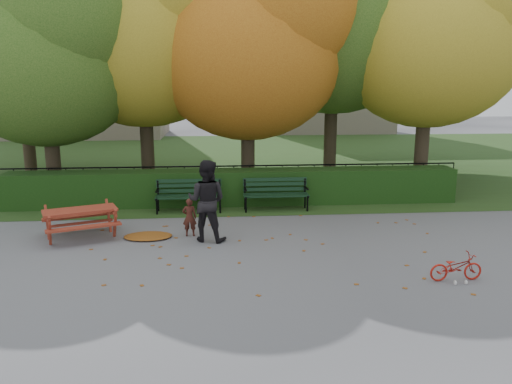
{
  "coord_description": "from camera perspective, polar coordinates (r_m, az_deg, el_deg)",
  "views": [
    {
      "loc": [
        -0.6,
        -9.77,
        3.39
      ],
      "look_at": [
        0.36,
        1.42,
        1.0
      ],
      "focal_mm": 35.0,
      "sensor_mm": 36.0,
      "label": 1
    }
  ],
  "objects": [
    {
      "name": "hedge",
      "position": [
        14.57,
        -2.43,
        0.56
      ],
      "size": [
        13.0,
        0.9,
        1.0
      ],
      "primitive_type": "cube",
      "color": "black",
      "rests_on": "ground"
    },
    {
      "name": "adult",
      "position": [
        11.07,
        -5.67,
        -0.99
      ],
      "size": [
        1.06,
        0.93,
        1.82
      ],
      "primitive_type": "imported",
      "rotation": [
        0.0,
        0.0,
        2.83
      ],
      "color": "black",
      "rests_on": "ground"
    },
    {
      "name": "tree_e",
      "position": [
        17.18,
        20.58,
        16.94
      ],
      "size": [
        6.09,
        5.8,
        8.16
      ],
      "color": "#2E2419",
      "rests_on": "ground"
    },
    {
      "name": "tree_g",
      "position": [
        21.57,
        20.5,
        16.56
      ],
      "size": [
        6.3,
        6.0,
        8.55
      ],
      "color": "#2E2419",
      "rests_on": "ground"
    },
    {
      "name": "tree_a",
      "position": [
        16.06,
        -22.28,
        15.19
      ],
      "size": [
        5.88,
        5.6,
        7.48
      ],
      "color": "#2E2419",
      "rests_on": "ground"
    },
    {
      "name": "bench_left",
      "position": [
        13.79,
        -7.68,
        -0.11
      ],
      "size": [
        1.8,
        0.57,
        0.88
      ],
      "color": "black",
      "rests_on": "ground"
    },
    {
      "name": "picnic_table",
      "position": [
        11.95,
        -19.44,
        -2.56
      ],
      "size": [
        1.93,
        1.76,
        0.77
      ],
      "rotation": [
        0.0,
        0.0,
        0.37
      ],
      "color": "maroon",
      "rests_on": "ground"
    },
    {
      "name": "iron_fence",
      "position": [
        15.35,
        -2.56,
        1.29
      ],
      "size": [
        14.0,
        0.04,
        1.02
      ],
      "color": "black",
      "rests_on": "ground"
    },
    {
      "name": "building_left",
      "position": [
        36.97,
        -18.9,
        17.78
      ],
      "size": [
        10.0,
        7.0,
        15.0
      ],
      "primitive_type": "cube",
      "color": "#C6B39A",
      "rests_on": "ground"
    },
    {
      "name": "tree_d",
      "position": [
        17.77,
        10.42,
        20.21
      ],
      "size": [
        7.14,
        6.8,
        9.58
      ],
      "color": "#2E2419",
      "rests_on": "ground"
    },
    {
      "name": "leaf_scatter",
      "position": [
        10.64,
        -1.41,
        -6.54
      ],
      "size": [
        9.0,
        5.7,
        0.01
      ],
      "primitive_type": null,
      "color": "brown",
      "rests_on": "ground"
    },
    {
      "name": "grass_strip",
      "position": [
        24.02,
        -3.4,
        3.89
      ],
      "size": [
        90.0,
        90.0,
        0.0
      ],
      "primitive_type": "plane",
      "color": "#253C16",
      "rests_on": "ground"
    },
    {
      "name": "tree_b",
      "position": [
        16.74,
        -11.79,
        18.68
      ],
      "size": [
        6.72,
        6.4,
        8.79
      ],
      "color": "#2E2419",
      "rests_on": "ground"
    },
    {
      "name": "bench_right",
      "position": [
        13.88,
        2.26,
        0.07
      ],
      "size": [
        1.8,
        0.57,
        0.88
      ],
      "color": "black",
      "rests_on": "ground"
    },
    {
      "name": "child",
      "position": [
        11.55,
        -7.61,
        -2.88
      ],
      "size": [
        0.32,
        0.21,
        0.89
      ],
      "primitive_type": "imported",
      "rotation": [
        0.0,
        0.0,
        3.14
      ],
      "color": "#441D16",
      "rests_on": "ground"
    },
    {
      "name": "tree_f",
      "position": [
        20.23,
        -24.9,
        17.48
      ],
      "size": [
        6.93,
        6.6,
        9.19
      ],
      "color": "#2E2419",
      "rests_on": "ground"
    },
    {
      "name": "tree_c",
      "position": [
        15.86,
        0.34,
        17.2
      ],
      "size": [
        6.3,
        6.0,
        8.0
      ],
      "color": "#2E2419",
      "rests_on": "ground"
    },
    {
      "name": "building_right",
      "position": [
        38.82,
        8.25,
        15.75
      ],
      "size": [
        9.0,
        6.0,
        12.0
      ],
      "primitive_type": "cube",
      "color": "#C6B39A",
      "rests_on": "ground"
    },
    {
      "name": "leaf_pile",
      "position": [
        11.69,
        -12.24,
        -4.94
      ],
      "size": [
        1.21,
        0.94,
        0.08
      ],
      "primitive_type": "ellipsoid",
      "rotation": [
        0.0,
        0.0,
        0.18
      ],
      "color": "brown",
      "rests_on": "ground"
    },
    {
      "name": "bicycle",
      "position": [
        9.61,
        21.89,
        -7.97
      ],
      "size": [
        0.97,
        0.36,
        0.5
      ],
      "primitive_type": "imported",
      "rotation": [
        0.0,
        0.0,
        1.6
      ],
      "color": "#A7190F",
      "rests_on": "ground"
    },
    {
      "name": "ground",
      "position": [
        10.36,
        -1.31,
        -7.09
      ],
      "size": [
        90.0,
        90.0,
        0.0
      ],
      "primitive_type": "plane",
      "color": "slate",
      "rests_on": "ground"
    }
  ]
}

